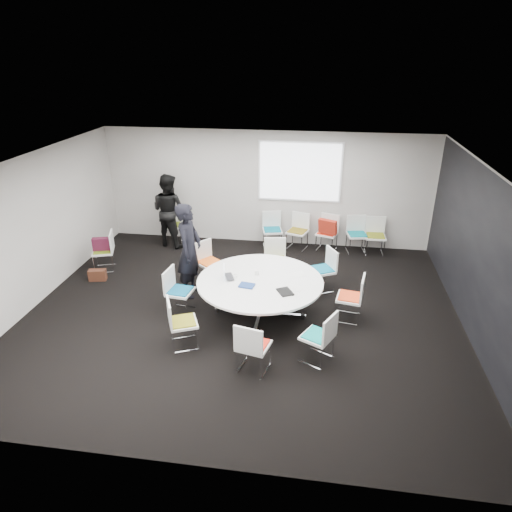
# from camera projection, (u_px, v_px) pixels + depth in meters

# --- Properties ---
(room_shell) EXTENTS (8.08, 7.08, 2.88)m
(room_shell) POSITION_uv_depth(u_px,v_px,m) (247.00, 244.00, 8.00)
(room_shell) COLOR black
(room_shell) RESTS_ON ground
(conference_table) EXTENTS (2.28, 2.28, 0.73)m
(conference_table) POSITION_uv_depth(u_px,v_px,m) (260.00, 289.00, 8.29)
(conference_table) COLOR silver
(conference_table) RESTS_ON ground
(projection_screen) EXTENTS (1.90, 0.03, 1.35)m
(projection_screen) POSITION_uv_depth(u_px,v_px,m) (300.00, 172.00, 10.83)
(projection_screen) COLOR white
(projection_screen) RESTS_ON room_shell
(chair_ring_a) EXTENTS (0.52, 0.53, 0.88)m
(chair_ring_a) POSITION_uv_depth(u_px,v_px,m) (349.00, 306.00, 8.28)
(chair_ring_a) COLOR silver
(chair_ring_a) RESTS_ON ground
(chair_ring_b) EXTENTS (0.61, 0.62, 0.88)m
(chair_ring_b) POSITION_uv_depth(u_px,v_px,m) (322.00, 277.00, 9.30)
(chair_ring_b) COLOR silver
(chair_ring_b) RESTS_ON ground
(chair_ring_c) EXTENTS (0.52, 0.51, 0.88)m
(chair_ring_c) POSITION_uv_depth(u_px,v_px,m) (275.00, 267.00, 9.72)
(chair_ring_c) COLOR silver
(chair_ring_c) RESTS_ON ground
(chair_ring_d) EXTENTS (0.64, 0.64, 0.88)m
(chair_ring_d) POSITION_uv_depth(u_px,v_px,m) (209.00, 270.00, 9.62)
(chair_ring_d) COLOR silver
(chair_ring_d) RESTS_ON ground
(chair_ring_e) EXTENTS (0.50, 0.51, 0.88)m
(chair_ring_e) POSITION_uv_depth(u_px,v_px,m) (180.00, 299.00, 8.48)
(chair_ring_e) COLOR silver
(chair_ring_e) RESTS_ON ground
(chair_ring_f) EXTENTS (0.60, 0.60, 0.88)m
(chair_ring_f) POSITION_uv_depth(u_px,v_px,m) (183.00, 331.00, 7.54)
(chair_ring_f) COLOR silver
(chair_ring_f) RESTS_ON ground
(chair_ring_g) EXTENTS (0.55, 0.54, 0.88)m
(chair_ring_g) POSITION_uv_depth(u_px,v_px,m) (253.00, 355.00, 6.95)
(chair_ring_g) COLOR silver
(chair_ring_g) RESTS_ON ground
(chair_ring_h) EXTENTS (0.61, 0.61, 0.88)m
(chair_ring_h) POSITION_uv_depth(u_px,v_px,m) (317.00, 346.00, 7.17)
(chair_ring_h) COLOR silver
(chair_ring_h) RESTS_ON ground
(chair_back_a) EXTENTS (0.55, 0.54, 0.88)m
(chair_back_a) POSITION_uv_depth(u_px,v_px,m) (272.00, 237.00, 11.30)
(chair_back_a) COLOR silver
(chair_back_a) RESTS_ON ground
(chair_back_b) EXTENTS (0.58, 0.57, 0.88)m
(chair_back_b) POSITION_uv_depth(u_px,v_px,m) (297.00, 238.00, 11.22)
(chair_back_b) COLOR silver
(chair_back_b) RESTS_ON ground
(chair_back_c) EXTENTS (0.57, 0.56, 0.88)m
(chair_back_c) POSITION_uv_depth(u_px,v_px,m) (327.00, 240.00, 11.12)
(chair_back_c) COLOR silver
(chair_back_c) RESTS_ON ground
(chair_back_d) EXTENTS (0.53, 0.52, 0.88)m
(chair_back_d) POSITION_uv_depth(u_px,v_px,m) (356.00, 241.00, 11.03)
(chair_back_d) COLOR silver
(chair_back_d) RESTS_ON ground
(chair_back_e) EXTENTS (0.47, 0.46, 0.88)m
(chair_back_e) POSITION_uv_depth(u_px,v_px,m) (375.00, 243.00, 10.94)
(chair_back_e) COLOR silver
(chair_back_e) RESTS_ON ground
(chair_spare_left) EXTENTS (0.57, 0.58, 0.88)m
(chair_spare_left) POSITION_uv_depth(u_px,v_px,m) (105.00, 258.00, 10.15)
(chair_spare_left) COLOR silver
(chair_spare_left) RESTS_ON ground
(chair_person_back) EXTENTS (0.56, 0.56, 0.88)m
(chair_person_back) POSITION_uv_depth(u_px,v_px,m) (173.00, 232.00, 11.60)
(chair_person_back) COLOR silver
(chair_person_back) RESTS_ON ground
(person_main) EXTENTS (0.51, 0.73, 1.90)m
(person_main) POSITION_uv_depth(u_px,v_px,m) (189.00, 250.00, 8.86)
(person_main) COLOR black
(person_main) RESTS_ON ground
(person_back) EXTENTS (1.06, 0.94, 1.81)m
(person_back) POSITION_uv_depth(u_px,v_px,m) (169.00, 210.00, 11.19)
(person_back) COLOR black
(person_back) RESTS_ON ground
(laptop) EXTENTS (0.32, 0.38, 0.03)m
(laptop) POSITION_uv_depth(u_px,v_px,m) (232.00, 277.00, 8.31)
(laptop) COLOR #333338
(laptop) RESTS_ON conference_table
(laptop_lid) EXTENTS (0.08, 0.30, 0.22)m
(laptop_lid) POSITION_uv_depth(u_px,v_px,m) (224.00, 272.00, 8.21)
(laptop_lid) COLOR silver
(laptop_lid) RESTS_ON conference_table
(notebook_black) EXTENTS (0.34, 0.37, 0.02)m
(notebook_black) POSITION_uv_depth(u_px,v_px,m) (285.00, 292.00, 7.80)
(notebook_black) COLOR black
(notebook_black) RESTS_ON conference_table
(tablet_folio) EXTENTS (0.29, 0.24, 0.03)m
(tablet_folio) POSITION_uv_depth(u_px,v_px,m) (247.00, 285.00, 8.00)
(tablet_folio) COLOR navy
(tablet_folio) RESTS_ON conference_table
(papers_right) EXTENTS (0.36, 0.33, 0.00)m
(papers_right) POSITION_uv_depth(u_px,v_px,m) (297.00, 274.00, 8.41)
(papers_right) COLOR white
(papers_right) RESTS_ON conference_table
(papers_front) EXTENTS (0.34, 0.27, 0.00)m
(papers_front) POSITION_uv_depth(u_px,v_px,m) (293.00, 288.00, 7.94)
(papers_front) COLOR white
(papers_front) RESTS_ON conference_table
(cup) EXTENTS (0.08, 0.08, 0.09)m
(cup) POSITION_uv_depth(u_px,v_px,m) (257.00, 272.00, 8.39)
(cup) COLOR white
(cup) RESTS_ON conference_table
(phone) EXTENTS (0.15, 0.09, 0.01)m
(phone) POSITION_uv_depth(u_px,v_px,m) (290.00, 294.00, 7.73)
(phone) COLOR black
(phone) RESTS_ON conference_table
(maroon_bag) EXTENTS (0.42, 0.25, 0.28)m
(maroon_bag) POSITION_uv_depth(u_px,v_px,m) (102.00, 244.00, 10.00)
(maroon_bag) COLOR #4F152B
(maroon_bag) RESTS_ON chair_spare_left
(brown_bag) EXTENTS (0.39, 0.23, 0.24)m
(brown_bag) POSITION_uv_depth(u_px,v_px,m) (98.00, 275.00, 9.74)
(brown_bag) COLOR #442215
(brown_bag) RESTS_ON ground
(red_jacket) EXTENTS (0.47, 0.33, 0.36)m
(red_jacket) POSITION_uv_depth(u_px,v_px,m) (328.00, 227.00, 10.74)
(red_jacket) COLOR #A42214
(red_jacket) RESTS_ON chair_back_c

